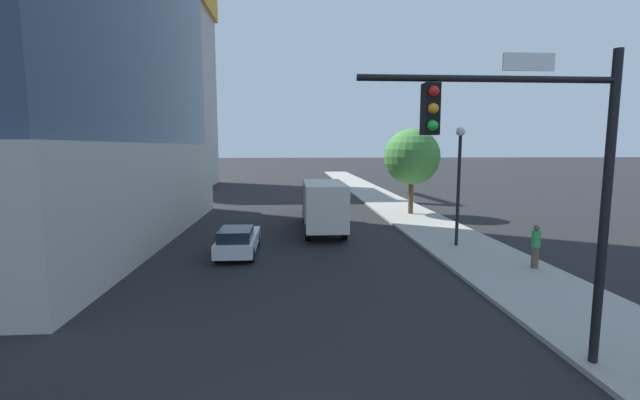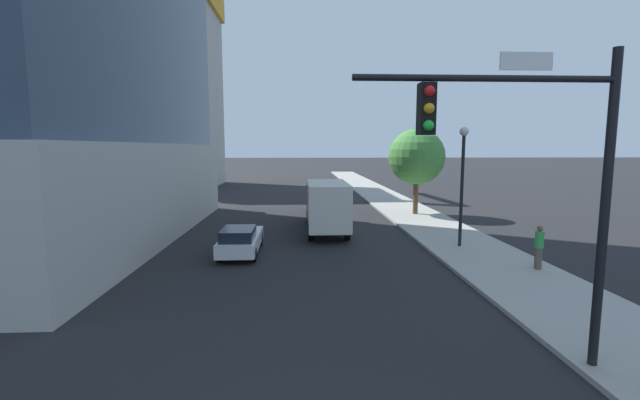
% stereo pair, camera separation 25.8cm
% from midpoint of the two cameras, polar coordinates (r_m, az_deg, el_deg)
% --- Properties ---
extents(sidewalk, '(4.30, 120.00, 0.15)m').
position_cam_midpoint_polar(sidewalk, '(26.73, 14.79, -3.80)').
color(sidewalk, '#9E9B93').
rests_on(sidewalk, ground).
extents(construction_building, '(14.48, 13.72, 34.90)m').
position_cam_midpoint_polar(construction_building, '(58.96, -21.74, 15.28)').
color(construction_building, '#B2AFA8').
rests_on(construction_building, ground).
extents(traffic_light_pole, '(5.61, 0.48, 6.92)m').
position_cam_midpoint_polar(traffic_light_pole, '(10.08, 26.19, 5.43)').
color(traffic_light_pole, black).
rests_on(traffic_light_pole, sidewalk).
extents(street_lamp, '(0.44, 0.44, 5.85)m').
position_cam_midpoint_polar(street_lamp, '(21.87, 17.86, 4.02)').
color(street_lamp, black).
rests_on(street_lamp, sidewalk).
extents(street_tree, '(4.07, 4.07, 6.22)m').
position_cam_midpoint_polar(street_tree, '(31.78, 12.01, 5.69)').
color(street_tree, brown).
rests_on(street_tree, sidewalk).
extents(car_white, '(1.72, 4.64, 1.37)m').
position_cam_midpoint_polar(car_white, '(20.41, -11.29, -5.32)').
color(car_white, silver).
rests_on(car_white, ground).
extents(car_black, '(1.79, 4.74, 1.44)m').
position_cam_midpoint_polar(car_black, '(32.84, -0.78, -0.45)').
color(car_black, black).
rests_on(car_black, ground).
extents(box_truck, '(2.27, 7.91, 3.03)m').
position_cam_midpoint_polar(box_truck, '(25.23, 0.10, -0.45)').
color(box_truck, '#B21E1E').
rests_on(box_truck, ground).
extents(pedestrian_green_shirt, '(0.34, 0.34, 1.77)m').
position_cam_midpoint_polar(pedestrian_green_shirt, '(19.28, 26.62, -5.52)').
color(pedestrian_green_shirt, brown).
rests_on(pedestrian_green_shirt, sidewalk).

